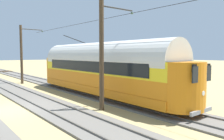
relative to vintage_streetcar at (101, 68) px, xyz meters
The scene contains 7 objects.
ground_plane 7.24m from the vintage_streetcar, ahead, with size 220.00×220.00×0.00m, color tan.
track_streetcar_siding 2.23m from the vintage_streetcar, 90.00° to the right, with size 2.80×80.00×0.18m.
track_adjacent_siding 5.10m from the vintage_streetcar, ahead, with size 2.80×80.00×0.18m.
vintage_streetcar is the anchor object (origin of this frame).
catenary_pole_foreground 12.04m from the vintage_streetcar, 78.38° to the right, with size 2.71×0.28×6.61m.
catenary_pole_mid_near 4.42m from the vintage_streetcar, 55.43° to the left, with size 2.71×0.28×6.61m.
overhead_wire_run 4.75m from the vintage_streetcar, 88.89° to the left, with size 2.50×34.48×0.18m.
Camera 1 is at (3.41, 14.11, 3.39)m, focal length 35.36 mm.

